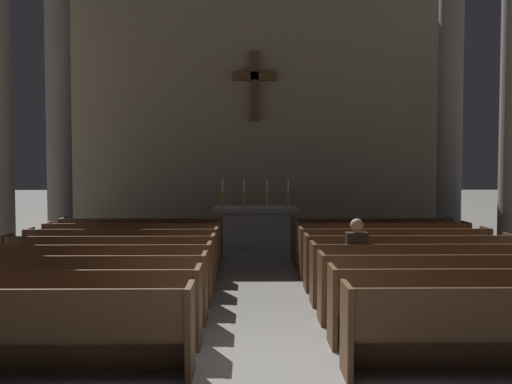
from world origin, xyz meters
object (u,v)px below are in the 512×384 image
(pew_right_row_6, at_px, (394,253))
(pew_left_row_5, at_px, (110,263))
(pew_left_row_6, at_px, (123,253))
(column_left_third, at_px, (59,113))
(pew_right_row_7, at_px, (382,245))
(lone_worshipper, at_px, (356,259))
(pew_right_row_8, at_px, (371,239))
(column_right_third, at_px, (450,113))
(pew_left_row_8, at_px, (142,239))
(pew_right_row_4, at_px, (427,273))
(pew_left_row_4, at_px, (94,274))
(candlestick_inner_right, at_px, (267,198))
(pew_left_row_2, at_px, (50,307))
(pew_left_row_1, at_px, (16,332))
(pew_left_row_7, at_px, (133,246))
(pew_right_row_5, at_px, (409,262))
(altar, at_px, (255,225))
(pew_left_row_3, at_px, (75,289))
(pew_right_row_3, at_px, (450,287))
(pew_right_row_2, at_px, (479,306))
(candlestick_outer_left, at_px, (223,198))
(candlestick_inner_left, at_px, (244,198))
(candlestick_outer_right, at_px, (288,198))

(pew_right_row_6, bearing_deg, pew_left_row_5, -168.59)
(pew_left_row_6, height_order, column_left_third, column_left_third)
(pew_right_row_7, height_order, lone_worshipper, lone_worshipper)
(pew_right_row_8, height_order, column_right_third, column_right_third)
(pew_left_row_8, relative_size, pew_right_row_4, 1.00)
(pew_left_row_4, relative_size, candlestick_inner_right, 4.94)
(column_left_third, bearing_deg, pew_left_row_2, -73.41)
(pew_left_row_1, xyz_separation_m, pew_right_row_6, (5.04, 5.09, 0.00))
(pew_left_row_7, height_order, lone_worshipper, lone_worshipper)
(candlestick_inner_right, bearing_deg, pew_left_row_4, -113.64)
(column_left_third, bearing_deg, pew_right_row_5, -36.67)
(pew_left_row_6, bearing_deg, column_right_third, 31.44)
(pew_right_row_6, distance_m, altar, 5.08)
(pew_left_row_2, relative_size, pew_left_row_4, 1.00)
(pew_left_row_2, distance_m, pew_right_row_4, 5.44)
(pew_left_row_3, distance_m, pew_left_row_7, 4.07)
(pew_left_row_2, height_order, pew_right_row_6, same)
(candlestick_inner_right, bearing_deg, pew_left_row_5, -117.47)
(pew_right_row_3, xyz_separation_m, pew_right_row_8, (0.00, 5.09, 0.00))
(pew_right_row_3, relative_size, altar, 1.60)
(lone_worshipper, bearing_deg, pew_left_row_5, 166.11)
(pew_left_row_8, xyz_separation_m, pew_right_row_8, (5.04, 0.00, 0.00))
(pew_left_row_3, bearing_deg, candlestick_inner_right, 69.29)
(pew_left_row_1, bearing_deg, pew_left_row_7, 90.00)
(pew_left_row_2, distance_m, pew_left_row_8, 6.11)
(candlestick_inner_right, bearing_deg, pew_right_row_3, -73.42)
(pew_left_row_3, relative_size, pew_left_row_5, 1.00)
(pew_left_row_8, distance_m, pew_right_row_8, 5.04)
(pew_left_row_5, xyz_separation_m, pew_right_row_8, (5.04, 3.06, 0.00))
(pew_left_row_3, bearing_deg, pew_left_row_5, 90.00)
(pew_right_row_6, distance_m, lone_worshipper, 2.28)
(pew_left_row_3, relative_size, column_left_third, 0.50)
(pew_left_row_2, relative_size, pew_left_row_5, 1.00)
(pew_left_row_5, bearing_deg, altar, 65.08)
(pew_right_row_3, relative_size, pew_right_row_8, 1.00)
(pew_left_row_2, distance_m, pew_right_row_7, 7.17)
(column_left_third, bearing_deg, pew_left_row_5, -65.41)
(column_left_third, relative_size, candlestick_inner_right, 9.90)
(pew_right_row_4, bearing_deg, pew_left_row_3, -168.59)
(pew_right_row_2, xyz_separation_m, candlestick_outer_left, (-3.37, 8.48, 0.76))
(candlestick_outer_left, relative_size, candlestick_inner_right, 1.00)
(pew_left_row_6, distance_m, pew_right_row_4, 5.44)
(column_left_third, relative_size, altar, 3.21)
(column_left_third, relative_size, column_right_third, 1.00)
(pew_left_row_5, height_order, candlestick_inner_left, candlestick_inner_left)
(pew_left_row_6, xyz_separation_m, column_left_third, (-2.61, 4.68, 2.97))
(column_right_third, distance_m, candlestick_outer_right, 4.82)
(pew_left_row_4, xyz_separation_m, pew_right_row_6, (5.04, 2.04, 0.00))
(pew_right_row_3, relative_size, pew_right_row_7, 1.00)
(pew_left_row_8, xyz_separation_m, pew_right_row_6, (5.04, -2.04, 0.00))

